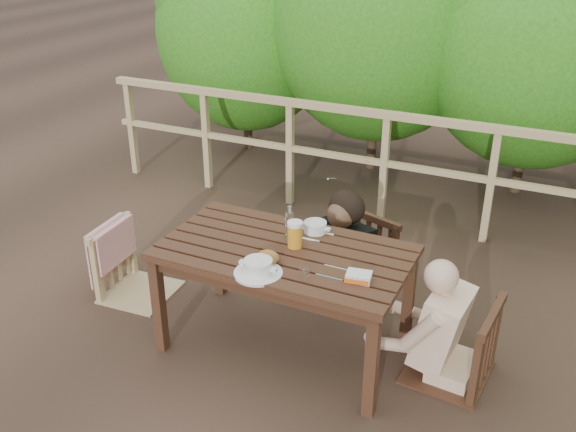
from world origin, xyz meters
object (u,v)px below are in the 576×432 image
at_px(tumbler, 305,274).
at_px(butter_tub, 359,278).
at_px(chair_right, 456,305).
at_px(bread_roll, 268,257).
at_px(chair_far, 358,228).
at_px(beer_glass, 295,235).
at_px(bottle, 290,224).
at_px(table, 285,300).
at_px(diner_right, 464,288).
at_px(woman, 360,210).
at_px(chair_left, 134,234).
at_px(soup_near, 258,267).
at_px(soup_far, 315,228).

xyz_separation_m(tumbler, butter_tub, (0.28, 0.09, -0.00)).
bearing_deg(chair_right, bread_roll, -66.88).
xyz_separation_m(chair_far, bread_roll, (-0.18, -1.06, 0.26)).
distance_m(chair_right, bread_roll, 1.11).
relative_size(beer_glass, bottle, 0.77).
height_order(table, beer_glass, beer_glass).
distance_m(chair_right, tumbler, 0.90).
height_order(diner_right, beer_glass, diner_right).
distance_m(woman, beer_glass, 0.88).
height_order(table, chair_left, chair_left).
bearing_deg(chair_right, diner_right, 95.18).
xyz_separation_m(chair_far, chair_right, (0.85, -0.72, 0.02)).
height_order(chair_left, chair_far, chair_left).
height_order(table, bread_roll, bread_roll).
distance_m(chair_right, soup_near, 1.15).
distance_m(woman, butter_tub, 1.12).
bearing_deg(bread_roll, diner_right, 17.47).
bearing_deg(bottle, tumbler, -54.47).
relative_size(chair_left, bread_roll, 7.18).
height_order(diner_right, bottle, diner_right).
bearing_deg(soup_far, beer_glass, -98.36).
relative_size(chair_far, beer_glass, 5.21).
relative_size(woman, beer_glass, 6.78).
xyz_separation_m(beer_glass, butter_tub, (0.48, -0.20, -0.06)).
bearing_deg(woman, bottle, 94.90).
height_order(bread_roll, beer_glass, beer_glass).
height_order(woman, bread_roll, woman).
bearing_deg(soup_near, bottle, 91.53).
xyz_separation_m(chair_left, tumbler, (1.45, -0.34, 0.23)).
relative_size(diner_right, butter_tub, 8.91).
distance_m(woman, soup_far, 0.64).
bearing_deg(bread_roll, woman, 80.46).
xyz_separation_m(diner_right, butter_tub, (-0.52, -0.31, 0.10)).
xyz_separation_m(beer_glass, tumbler, (0.19, -0.29, -0.06)).
bearing_deg(butter_tub, soup_far, 126.64).
xyz_separation_m(chair_left, bread_roll, (1.19, -0.27, 0.24)).
bearing_deg(table, woman, 80.16).
height_order(bread_roll, bottle, bottle).
xyz_separation_m(chair_far, soup_near, (-0.17, -1.19, 0.27)).
distance_m(diner_right, soup_near, 1.16).
bearing_deg(tumbler, diner_right, 26.77).
xyz_separation_m(diner_right, soup_near, (-1.05, -0.47, 0.12)).
bearing_deg(chair_left, woman, -63.05).
bearing_deg(bottle, bread_roll, -88.98).
bearing_deg(chair_right, chair_left, -83.20).
bearing_deg(soup_near, table, 86.79).
relative_size(tumbler, butter_tub, 0.48).
height_order(chair_left, chair_right, chair_right).
height_order(chair_right, bottle, chair_right).
bearing_deg(beer_glass, chair_right, 6.46).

